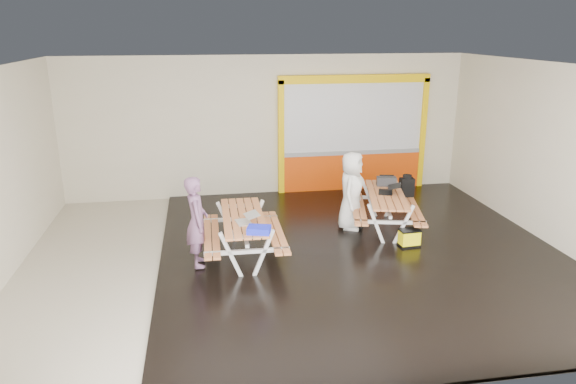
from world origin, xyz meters
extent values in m
cube|color=#BEB4A0|center=(0.00, 0.00, -0.01)|extent=(10.00, 8.00, 0.01)
cube|color=white|center=(0.00, 0.00, 3.50)|extent=(10.00, 8.00, 0.01)
cube|color=beige|center=(0.00, 4.00, 1.75)|extent=(10.00, 0.01, 3.50)
cube|color=beige|center=(0.00, -4.00, 1.75)|extent=(10.00, 0.01, 3.50)
cube|color=beige|center=(5.00, 0.00, 1.75)|extent=(0.01, 8.00, 3.50)
cube|color=black|center=(1.25, 0.00, 0.03)|extent=(7.50, 7.98, 0.05)
cube|color=#E04307|center=(2.20, 3.93, 0.50)|extent=(3.60, 0.12, 1.00)
cube|color=gray|center=(2.20, 3.93, 1.03)|extent=(3.60, 0.14, 0.10)
cube|color=silver|center=(2.20, 3.94, 1.94)|extent=(3.60, 0.08, 1.72)
cube|color=#FCC804|center=(0.33, 3.92, 1.45)|extent=(0.14, 0.16, 2.90)
cube|color=#FCC804|center=(4.07, 3.92, 1.45)|extent=(0.14, 0.16, 2.90)
cube|color=#FCC804|center=(2.20, 3.92, 2.90)|extent=(3.88, 0.16, 0.20)
cube|color=#C57542|center=(-1.26, 0.08, 0.82)|extent=(0.16, 2.12, 0.04)
cube|color=#C57542|center=(-1.11, 0.08, 0.82)|extent=(0.16, 2.12, 0.04)
cube|color=#C57542|center=(-0.96, 0.08, 0.82)|extent=(0.16, 2.12, 0.04)
cube|color=#C57542|center=(-0.81, 0.08, 0.82)|extent=(0.16, 2.12, 0.04)
cube|color=#C57542|center=(-0.66, 0.08, 0.82)|extent=(0.16, 2.12, 0.04)
cube|color=white|center=(-1.25, -0.72, 0.45)|extent=(0.39, 0.07, 0.85)
cube|color=white|center=(-0.70, -0.73, 0.45)|extent=(0.39, 0.07, 0.85)
cube|color=white|center=(-0.97, -0.73, 0.50)|extent=(1.45, 0.08, 0.06)
cube|color=white|center=(-0.97, -0.73, 0.77)|extent=(0.72, 0.07, 0.06)
cube|color=white|center=(-1.23, 0.89, 0.45)|extent=(0.39, 0.07, 0.85)
cube|color=white|center=(-0.68, 0.88, 0.45)|extent=(0.39, 0.07, 0.85)
cube|color=white|center=(-0.95, 0.89, 0.50)|extent=(1.45, 0.08, 0.06)
cube|color=white|center=(-0.95, 0.89, 0.77)|extent=(0.72, 0.07, 0.06)
cube|color=white|center=(-0.96, 0.08, 0.61)|extent=(0.09, 1.74, 0.06)
cube|color=#C57542|center=(-1.62, 0.09, 0.51)|extent=(0.15, 2.12, 0.04)
cube|color=#C57542|center=(-1.48, 0.09, 0.51)|extent=(0.15, 2.12, 0.04)
cube|color=#C57542|center=(-0.45, 0.07, 0.51)|extent=(0.15, 2.12, 0.04)
cube|color=#C57542|center=(-0.31, 0.07, 0.51)|extent=(0.15, 2.12, 0.04)
cube|color=#C57542|center=(1.81, 1.08, 0.80)|extent=(0.60, 2.03, 0.04)
cube|color=#C57542|center=(1.95, 1.05, 0.80)|extent=(0.60, 2.03, 0.04)
cube|color=#C57542|center=(2.09, 1.01, 0.80)|extent=(0.60, 2.03, 0.04)
cube|color=#C57542|center=(2.23, 0.98, 0.80)|extent=(0.60, 2.03, 0.04)
cube|color=#C57542|center=(2.38, 0.95, 0.80)|extent=(0.60, 2.03, 0.04)
cube|color=white|center=(1.65, 0.31, 0.44)|extent=(0.38, 0.15, 0.82)
cube|color=white|center=(2.17, 0.19, 0.44)|extent=(0.38, 0.15, 0.82)
cube|color=white|center=(1.91, 0.25, 0.48)|extent=(1.39, 0.39, 0.06)
cube|color=white|center=(1.91, 0.25, 0.75)|extent=(0.69, 0.22, 0.06)
cube|color=white|center=(2.01, 1.84, 0.44)|extent=(0.38, 0.15, 0.82)
cube|color=white|center=(2.53, 1.71, 0.44)|extent=(0.38, 0.15, 0.82)
cube|color=white|center=(2.27, 1.77, 0.48)|extent=(1.39, 0.39, 0.06)
cube|color=white|center=(2.27, 1.77, 0.75)|extent=(0.69, 0.22, 0.06)
cube|color=white|center=(2.09, 1.01, 0.60)|extent=(0.45, 1.66, 0.06)
cube|color=#C57542|center=(1.47, 1.16, 0.49)|extent=(0.59, 2.03, 0.04)
cube|color=#C57542|center=(1.61, 1.13, 0.49)|extent=(0.59, 2.03, 0.04)
cube|color=#C57542|center=(2.58, 0.90, 0.49)|extent=(0.59, 2.03, 0.04)
cube|color=#C57542|center=(2.71, 0.87, 0.49)|extent=(0.59, 2.03, 0.04)
imported|color=#774F73|center=(-1.79, -0.18, 0.88)|extent=(0.42, 0.61, 1.63)
imported|color=white|center=(1.39, 1.19, 0.86)|extent=(0.84, 0.96, 1.66)
cube|color=silver|center=(-0.99, -0.27, 0.86)|extent=(0.30, 0.39, 0.02)
cube|color=silver|center=(-0.84, -0.24, 0.98)|extent=(0.28, 0.38, 0.07)
cube|color=silver|center=(-0.84, -0.24, 0.98)|extent=(0.24, 0.34, 0.06)
cube|color=black|center=(2.10, 1.08, 0.83)|extent=(0.40, 0.47, 0.02)
cube|color=black|center=(2.26, 1.02, 0.97)|extent=(0.38, 0.46, 0.08)
cube|color=silver|center=(2.26, 1.03, 0.97)|extent=(0.33, 0.40, 0.06)
cube|color=#1A23DC|center=(-0.77, -0.79, 0.90)|extent=(0.44, 0.36, 0.11)
cube|color=black|center=(2.29, 1.58, 0.92)|extent=(0.45, 0.29, 0.19)
cylinder|color=black|center=(2.29, 1.58, 1.05)|extent=(0.31, 0.09, 0.03)
cube|color=black|center=(2.81, 1.69, 0.71)|extent=(0.31, 0.20, 0.44)
cylinder|color=black|center=(2.81, 1.69, 0.95)|extent=(0.20, 0.20, 0.11)
cube|color=black|center=(1.46, 1.24, 0.13)|extent=(0.49, 0.42, 0.15)
cube|color=black|center=(2.25, 0.04, 0.07)|extent=(0.42, 0.29, 0.04)
cube|color=#FFEC09|center=(2.25, 0.04, 0.22)|extent=(0.39, 0.27, 0.30)
cube|color=black|center=(2.25, 0.04, 0.38)|extent=(0.42, 0.29, 0.03)
camera|label=1|loc=(-1.65, -8.94, 4.12)|focal=32.92mm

